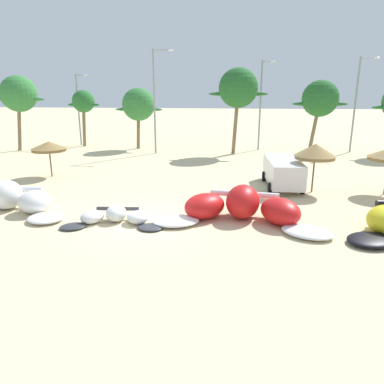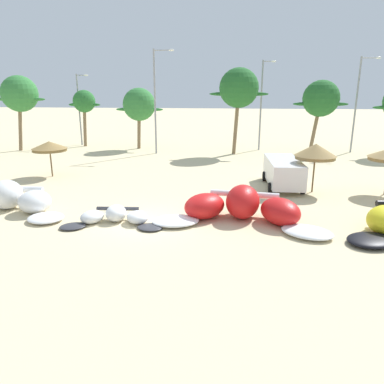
{
  "view_description": "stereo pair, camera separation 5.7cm",
  "coord_description": "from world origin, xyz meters",
  "px_view_note": "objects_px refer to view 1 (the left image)",
  "views": [
    {
      "loc": [
        4.3,
        -15.99,
        6.05
      ],
      "look_at": [
        1.96,
        2.0,
        1.0
      ],
      "focal_mm": 33.44,
      "sensor_mm": 36.0,
      "label": 1
    },
    {
      "loc": [
        4.36,
        -15.98,
        6.05
      ],
      "look_at": [
        1.96,
        2.0,
        1.0
      ],
      "focal_mm": 33.44,
      "sensor_mm": 36.0,
      "label": 2
    }
  ],
  "objects_px": {
    "palm_center_left": "(238,88)",
    "palm_center_right": "(320,99)",
    "palm_leftmost": "(19,94)",
    "beach_umbrella_middle": "(315,151)",
    "palm_left_of_gap": "(138,105)",
    "parked_van": "(282,170)",
    "kite_left": "(115,217)",
    "kite_left_of_center": "(242,208)",
    "kite_far_left": "(2,200)",
    "beach_umbrella_near_van": "(49,146)",
    "lamppost_east_center": "(261,101)",
    "palm_left": "(83,102)",
    "lamppost_west": "(79,106)",
    "lamppost_west_center": "(156,97)",
    "lamppost_east": "(357,100)"
  },
  "relations": [
    {
      "from": "kite_far_left",
      "to": "palm_center_right",
      "type": "relative_size",
      "value": 1.11
    },
    {
      "from": "lamppost_east",
      "to": "palm_leftmost",
      "type": "bearing_deg",
      "value": -174.38
    },
    {
      "from": "kite_left_of_center",
      "to": "beach_umbrella_near_van",
      "type": "height_order",
      "value": "beach_umbrella_near_van"
    },
    {
      "from": "lamppost_east_center",
      "to": "lamppost_east",
      "type": "distance_m",
      "value": 9.56
    },
    {
      "from": "kite_left_of_center",
      "to": "lamppost_east",
      "type": "relative_size",
      "value": 0.91
    },
    {
      "from": "parked_van",
      "to": "palm_leftmost",
      "type": "bearing_deg",
      "value": 154.8
    },
    {
      "from": "lamppost_west",
      "to": "lamppost_east_center",
      "type": "height_order",
      "value": "lamppost_east_center"
    },
    {
      "from": "palm_center_left",
      "to": "kite_left",
      "type": "bearing_deg",
      "value": -104.82
    },
    {
      "from": "kite_left",
      "to": "palm_left",
      "type": "xyz_separation_m",
      "value": [
        -11.87,
        24.3,
        4.69
      ]
    },
    {
      "from": "kite_far_left",
      "to": "palm_center_right",
      "type": "height_order",
      "value": "palm_center_right"
    },
    {
      "from": "kite_left",
      "to": "lamppost_west",
      "type": "relative_size",
      "value": 0.62
    },
    {
      "from": "palm_center_left",
      "to": "beach_umbrella_near_van",
      "type": "bearing_deg",
      "value": -138.25
    },
    {
      "from": "palm_left",
      "to": "lamppost_east_center",
      "type": "bearing_deg",
      "value": -0.61
    },
    {
      "from": "palm_leftmost",
      "to": "palm_center_right",
      "type": "xyz_separation_m",
      "value": [
        30.93,
        2.95,
        -0.45
      ]
    },
    {
      "from": "lamppost_east_center",
      "to": "lamppost_east",
      "type": "relative_size",
      "value": 0.98
    },
    {
      "from": "kite_left",
      "to": "kite_left_of_center",
      "type": "bearing_deg",
      "value": 10.55
    },
    {
      "from": "kite_far_left",
      "to": "beach_umbrella_middle",
      "type": "relative_size",
      "value": 2.67
    },
    {
      "from": "beach_umbrella_middle",
      "to": "lamppost_west_center",
      "type": "relative_size",
      "value": 0.3
    },
    {
      "from": "kite_far_left",
      "to": "kite_left_of_center",
      "type": "height_order",
      "value": "kite_left_of_center"
    },
    {
      "from": "beach_umbrella_near_van",
      "to": "palm_leftmost",
      "type": "xyz_separation_m",
      "value": [
        -9.08,
        11.32,
        3.63
      ]
    },
    {
      "from": "palm_left_of_gap",
      "to": "parked_van",
      "type": "bearing_deg",
      "value": -47.58
    },
    {
      "from": "lamppost_east_center",
      "to": "palm_left",
      "type": "bearing_deg",
      "value": 179.39
    },
    {
      "from": "palm_leftmost",
      "to": "palm_center_left",
      "type": "xyz_separation_m",
      "value": [
        22.66,
        0.79,
        0.56
      ]
    },
    {
      "from": "palm_left",
      "to": "lamppost_west",
      "type": "height_order",
      "value": "lamppost_west"
    },
    {
      "from": "parked_van",
      "to": "palm_center_right",
      "type": "xyz_separation_m",
      "value": [
        5.12,
        15.09,
        4.35
      ]
    },
    {
      "from": "palm_center_left",
      "to": "lamppost_west_center",
      "type": "relative_size",
      "value": 0.83
    },
    {
      "from": "kite_left",
      "to": "palm_center_left",
      "type": "bearing_deg",
      "value": 75.18
    },
    {
      "from": "kite_left_of_center",
      "to": "beach_umbrella_near_van",
      "type": "xyz_separation_m",
      "value": [
        -14.04,
        7.81,
        1.63
      ]
    },
    {
      "from": "lamppost_west",
      "to": "lamppost_west_center",
      "type": "bearing_deg",
      "value": -25.6
    },
    {
      "from": "parked_van",
      "to": "lamppost_east",
      "type": "xyz_separation_m",
      "value": [
        8.87,
        15.55,
        4.22
      ]
    },
    {
      "from": "palm_left",
      "to": "lamppost_east_center",
      "type": "relative_size",
      "value": 0.68
    },
    {
      "from": "beach_umbrella_middle",
      "to": "palm_center_left",
      "type": "xyz_separation_m",
      "value": [
        -4.9,
        14.05,
        3.87
      ]
    },
    {
      "from": "kite_left",
      "to": "beach_umbrella_near_van",
      "type": "distance_m",
      "value": 12.15
    },
    {
      "from": "beach_umbrella_near_van",
      "to": "lamppost_east_center",
      "type": "distance_m",
      "value": 22.25
    },
    {
      "from": "beach_umbrella_near_van",
      "to": "kite_left",
      "type": "bearing_deg",
      "value": -48.15
    },
    {
      "from": "palm_leftmost",
      "to": "kite_left",
      "type": "bearing_deg",
      "value": -49.86
    },
    {
      "from": "parked_van",
      "to": "lamppost_west",
      "type": "height_order",
      "value": "lamppost_west"
    },
    {
      "from": "palm_left_of_gap",
      "to": "lamppost_east",
      "type": "relative_size",
      "value": 0.69
    },
    {
      "from": "kite_left",
      "to": "palm_leftmost",
      "type": "xyz_separation_m",
      "value": [
        -17.09,
        20.26,
        5.59
      ]
    },
    {
      "from": "palm_left",
      "to": "lamppost_west_center",
      "type": "relative_size",
      "value": 0.63
    },
    {
      "from": "palm_leftmost",
      "to": "palm_center_left",
      "type": "distance_m",
      "value": 22.68
    },
    {
      "from": "lamppost_east_center",
      "to": "kite_far_left",
      "type": "bearing_deg",
      "value": -122.02
    },
    {
      "from": "kite_left",
      "to": "beach_umbrella_middle",
      "type": "distance_m",
      "value": 12.8
    },
    {
      "from": "palm_center_left",
      "to": "palm_center_right",
      "type": "xyz_separation_m",
      "value": [
        8.27,
        2.16,
        -1.01
      ]
    },
    {
      "from": "beach_umbrella_near_van",
      "to": "beach_umbrella_middle",
      "type": "bearing_deg",
      "value": -5.98
    },
    {
      "from": "beach_umbrella_near_van",
      "to": "parked_van",
      "type": "distance_m",
      "value": 16.78
    },
    {
      "from": "palm_left_of_gap",
      "to": "lamppost_east_center",
      "type": "relative_size",
      "value": 0.71
    },
    {
      "from": "parked_van",
      "to": "palm_left",
      "type": "height_order",
      "value": "palm_left"
    },
    {
      "from": "kite_far_left",
      "to": "lamppost_west_center",
      "type": "bearing_deg",
      "value": 78.52
    },
    {
      "from": "kite_left_of_center",
      "to": "parked_van",
      "type": "relative_size",
      "value": 1.64
    }
  ]
}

